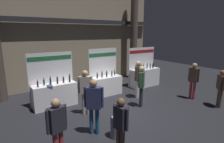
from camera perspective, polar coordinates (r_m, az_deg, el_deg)
ground_plane at (r=7.66m, az=2.56°, el=-11.95°), size 24.00×24.00×0.00m
hall_colonnade at (r=11.02m, az=-12.00°, el=13.33°), size 11.02×1.18×6.87m
exhibitor_booth_0 at (r=8.15m, az=-17.77°, el=-6.50°), size 1.90×0.70×2.32m
exhibitor_booth_1 at (r=9.24m, az=-1.89°, el=-3.81°), size 1.63×0.66×2.35m
exhibitor_booth_2 at (r=10.86m, az=10.27°, el=-1.39°), size 1.96×0.66×2.28m
trash_bin at (r=5.72m, az=1.49°, el=-17.10°), size 0.39×0.39×0.68m
visitor_0 at (r=8.86m, az=31.31°, el=-3.76°), size 0.45×0.46×1.63m
visitor_1 at (r=6.98m, az=-8.47°, el=-5.30°), size 0.51×0.38×1.76m
visitor_2 at (r=7.72m, az=9.35°, el=-3.63°), size 0.41×0.36×1.78m
visitor_3 at (r=4.70m, az=2.77°, el=-15.97°), size 0.27×0.50×1.58m
visitor_4 at (r=9.33m, az=24.46°, el=-1.80°), size 0.30×0.52×1.76m
visitor_5 at (r=5.59m, az=-5.80°, el=-9.41°), size 0.50×0.46×1.79m
visitor_6 at (r=4.73m, az=-17.05°, el=-15.76°), size 0.55×0.31×1.63m
visitor_7 at (r=8.74m, az=8.27°, el=-1.31°), size 0.47×0.42×1.83m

